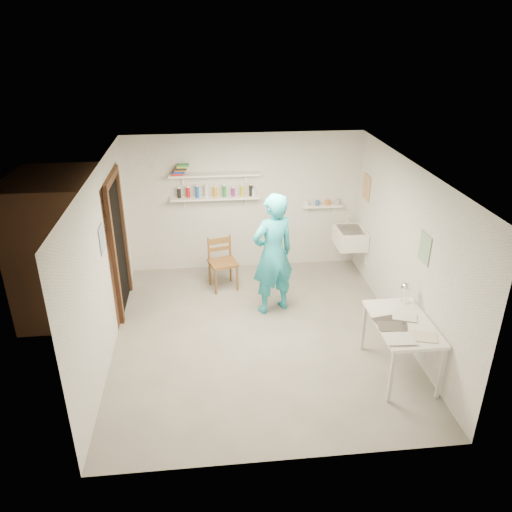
{
  "coord_description": "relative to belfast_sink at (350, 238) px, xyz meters",
  "views": [
    {
      "loc": [
        -0.68,
        -5.89,
        4.02
      ],
      "look_at": [
        0.0,
        0.4,
        1.05
      ],
      "focal_mm": 35.0,
      "sensor_mm": 36.0,
      "label": 1
    }
  ],
  "objects": [
    {
      "name": "floor",
      "position": [
        -1.75,
        -1.7,
        -0.71
      ],
      "size": [
        4.0,
        4.5,
        0.02
      ],
      "primitive_type": "cube",
      "color": "slate",
      "rests_on": "ground"
    },
    {
      "name": "wall_left",
      "position": [
        -3.76,
        -1.7,
        0.5
      ],
      "size": [
        0.02,
        4.5,
        2.4
      ],
      "primitive_type": "cube",
      "color": "silver",
      "rests_on": "ground"
    },
    {
      "name": "wall_clock",
      "position": [
        -1.39,
        -0.82,
        0.55
      ],
      "size": [
        0.32,
        0.16,
        0.34
      ],
      "primitive_type": "cylinder",
      "rotation": [
        1.57,
        0.0,
        0.39
      ],
      "color": "beige",
      "rests_on": "man"
    },
    {
      "name": "ledge_shelf",
      "position": [
        -0.4,
        0.47,
        0.42
      ],
      "size": [
        0.7,
        0.14,
        0.03
      ],
      "primitive_type": "cube",
      "color": "white",
      "rests_on": "wall_back"
    },
    {
      "name": "corridor_box",
      "position": [
        -4.45,
        -0.65,
        0.35
      ],
      "size": [
        1.4,
        1.5,
        2.1
      ],
      "primitive_type": "cube",
      "color": "brown",
      "rests_on": "ground"
    },
    {
      "name": "ledge_pots",
      "position": [
        -0.4,
        0.47,
        0.48
      ],
      "size": [
        0.48,
        0.07,
        0.09
      ],
      "color": "silver",
      "rests_on": "ledge_shelf"
    },
    {
      "name": "spray_cans",
      "position": [
        -2.25,
        0.43,
        0.75
      ],
      "size": [
        1.31,
        0.06,
        0.17
      ],
      "color": "black",
      "rests_on": "shelf_lower"
    },
    {
      "name": "wooden_chair",
      "position": [
        -2.18,
        -0.25,
        -0.24
      ],
      "size": [
        0.52,
        0.5,
        0.92
      ],
      "primitive_type": "cube",
      "rotation": [
        0.0,
        0.0,
        0.26
      ],
      "color": "brown",
      "rests_on": "ground"
    },
    {
      "name": "work_table",
      "position": [
        -0.11,
        -2.71,
        -0.33
      ],
      "size": [
        0.67,
        1.12,
        0.75
      ],
      "primitive_type": "cube",
      "color": "white",
      "rests_on": "ground"
    },
    {
      "name": "wall_front",
      "position": [
        -1.75,
        -3.96,
        0.5
      ],
      "size": [
        4.0,
        0.02,
        2.4
      ],
      "primitive_type": "cube",
      "color": "silver",
      "rests_on": "ground"
    },
    {
      "name": "doorway_recess",
      "position": [
        -3.74,
        -0.65,
        0.3
      ],
      "size": [
        0.02,
        0.9,
        2.0
      ],
      "primitive_type": "cube",
      "color": "black",
      "rests_on": "wall_left"
    },
    {
      "name": "man",
      "position": [
        -1.47,
        -1.03,
        0.24
      ],
      "size": [
        0.8,
        0.67,
        1.87
      ],
      "primitive_type": "imported",
      "rotation": [
        0.0,
        0.0,
        3.53
      ],
      "color": "teal",
      "rests_on": "ground"
    },
    {
      "name": "poster_right_b",
      "position": [
        0.24,
        -2.25,
        0.8
      ],
      "size": [
        0.01,
        0.3,
        0.38
      ],
      "primitive_type": "cube",
      "color": "#3F724C",
      "rests_on": "wall_right"
    },
    {
      "name": "desk_lamp",
      "position": [
        0.07,
        -2.26,
        0.27
      ],
      "size": [
        0.14,
        0.14,
        0.14
      ],
      "primitive_type": "sphere",
      "color": "white",
      "rests_on": "work_table"
    },
    {
      "name": "belfast_sink",
      "position": [
        0.0,
        0.0,
        0.0
      ],
      "size": [
        0.48,
        0.6,
        0.3
      ],
      "primitive_type": "cube",
      "color": "white",
      "rests_on": "wall_right"
    },
    {
      "name": "book_stack",
      "position": [
        -2.8,
        0.43,
        1.15
      ],
      "size": [
        0.28,
        0.14,
        0.17
      ],
      "color": "red",
      "rests_on": "shelf_upper"
    },
    {
      "name": "door_jamb_far",
      "position": [
        -3.72,
        -0.15,
        0.3
      ],
      "size": [
        0.06,
        0.1,
        2.0
      ],
      "primitive_type": "cube",
      "color": "brown",
      "rests_on": "ground"
    },
    {
      "name": "shelf_upper",
      "position": [
        -2.25,
        0.43,
        1.05
      ],
      "size": [
        1.5,
        0.22,
        0.03
      ],
      "primitive_type": "cube",
      "color": "white",
      "rests_on": "wall_back"
    },
    {
      "name": "wall_right",
      "position": [
        0.26,
        -1.7,
        0.5
      ],
      "size": [
        0.02,
        4.5,
        2.4
      ],
      "primitive_type": "cube",
      "color": "silver",
      "rests_on": "ground"
    },
    {
      "name": "shelf_lower",
      "position": [
        -2.25,
        0.43,
        0.65
      ],
      "size": [
        1.5,
        0.22,
        0.03
      ],
      "primitive_type": "cube",
      "color": "white",
      "rests_on": "wall_back"
    },
    {
      "name": "wall_back",
      "position": [
        -1.75,
        0.56,
        0.5
      ],
      "size": [
        4.0,
        0.02,
        2.4
      ],
      "primitive_type": "cube",
      "color": "silver",
      "rests_on": "ground"
    },
    {
      "name": "papers",
      "position": [
        -0.11,
        -2.71,
        0.06
      ],
      "size": [
        0.3,
        0.22,
        0.03
      ],
      "color": "silver",
      "rests_on": "work_table"
    },
    {
      "name": "door_lintel",
      "position": [
        -3.72,
        -0.65,
        1.35
      ],
      "size": [
        0.06,
        1.05,
        0.1
      ],
      "primitive_type": "cube",
      "color": "brown",
      "rests_on": "wall_left"
    },
    {
      "name": "door_jamb_near",
      "position": [
        -3.72,
        -1.15,
        0.3
      ],
      "size": [
        0.06,
        0.1,
        2.0
      ],
      "primitive_type": "cube",
      "color": "brown",
      "rests_on": "ground"
    },
    {
      "name": "ceiling",
      "position": [
        -1.75,
        -1.7,
        1.71
      ],
      "size": [
        4.0,
        4.5,
        0.02
      ],
      "primitive_type": "cube",
      "color": "silver",
      "rests_on": "wall_back"
    },
    {
      "name": "poster_left",
      "position": [
        -3.74,
        -1.65,
        0.85
      ],
      "size": [
        0.01,
        0.28,
        0.36
      ],
      "primitive_type": "cube",
      "color": "#334C7F",
      "rests_on": "wall_left"
    },
    {
      "name": "poster_right_a",
      "position": [
        0.24,
        0.1,
        0.85
      ],
      "size": [
        0.01,
        0.34,
        0.42
      ],
      "primitive_type": "cube",
      "color": "#995933",
      "rests_on": "wall_right"
    }
  ]
}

